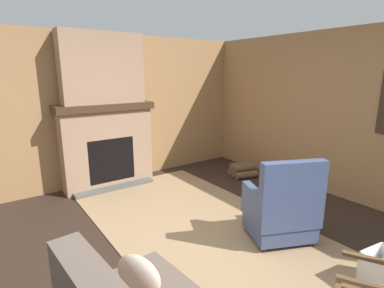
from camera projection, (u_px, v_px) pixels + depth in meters
The scene contains 10 objects.
ground_plane at pixel (197, 256), 3.11m from camera, with size 14.00×14.00×0.00m, color #2D2119.
wood_panel_wall_left at pixel (100, 111), 4.97m from camera, with size 0.06×5.96×2.48m.
wood_panel_wall_back at pixel (348, 116), 4.34m from camera, with size 5.96×0.09×2.48m.
fireplace_hearth at pixel (107, 146), 4.92m from camera, with size 0.58×1.55×1.38m.
chimney_breast at pixel (102, 68), 4.64m from camera, with size 0.33×1.27×1.08m.
area_rug at pixel (209, 232), 3.56m from camera, with size 4.22×2.07×0.01m.
armchair at pixel (282, 211), 3.32m from camera, with size 0.82×0.88×0.99m.
firewood_stack at pixel (243, 170), 5.49m from camera, with size 0.49×0.51×0.24m.
oil_lamp_vase at pixel (86, 97), 4.62m from camera, with size 0.12×0.12×0.30m.
storage_case at pixel (116, 98), 4.90m from camera, with size 0.16×0.21×0.15m.
Camera 1 is at (2.21, -1.65, 1.86)m, focal length 28.00 mm.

